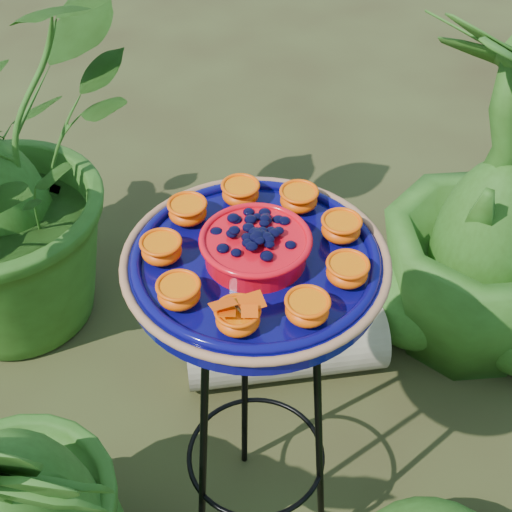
% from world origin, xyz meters
% --- Properties ---
extents(ground_plane, '(20.00, 20.00, 0.00)m').
position_xyz_m(ground_plane, '(0.00, 0.00, 0.00)').
color(ground_plane, '#2F2715').
rests_on(ground_plane, ground).
extents(tripod_stand, '(0.31, 0.32, 0.80)m').
position_xyz_m(tripod_stand, '(-0.03, -0.07, 0.49)').
color(tripod_stand, black).
rests_on(tripod_stand, ground).
extents(feeder_dish, '(0.43, 0.43, 0.10)m').
position_xyz_m(feeder_dish, '(-0.03, -0.07, 0.84)').
color(feeder_dish, '#080650').
rests_on(feeder_dish, tripod_stand).
extents(driftwood_log, '(0.55, 0.20, 0.18)m').
position_xyz_m(driftwood_log, '(0.11, 0.37, 0.09)').
color(driftwood_log, tan).
rests_on(driftwood_log, ground).
extents(shrub_back_right, '(0.74, 0.74, 0.98)m').
position_xyz_m(shrub_back_right, '(0.65, 0.45, 0.49)').
color(shrub_back_right, '#264C14').
rests_on(shrub_back_right, ground).
extents(shrub_front_left, '(0.61, 0.63, 0.89)m').
position_xyz_m(shrub_front_left, '(-0.47, -0.22, 0.44)').
color(shrub_front_left, '#264C14').
rests_on(shrub_front_left, ground).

